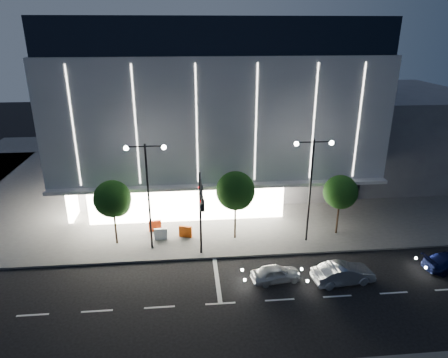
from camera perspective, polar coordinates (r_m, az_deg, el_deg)
ground at (r=28.82m, az=-4.90°, el=-15.70°), size 160.00×160.00×0.00m
sidewalk_museum at (r=50.41m, az=0.38°, el=1.02°), size 70.00×40.00×0.15m
museum at (r=46.27m, az=-1.91°, el=11.01°), size 30.00×25.80×18.00m
annex_building at (r=55.15m, az=22.81°, el=6.46°), size 16.00×20.00×10.00m
traffic_mast at (r=29.17m, az=-3.33°, el=-3.71°), size 0.33×5.89×7.07m
street_lamp_west at (r=31.42m, az=-10.87°, el=-0.39°), size 3.16×0.36×9.00m
street_lamp_east at (r=32.76m, az=12.37°, el=0.39°), size 3.16×0.36×9.00m
tree_left at (r=33.49m, az=-15.58°, el=-3.00°), size 3.02×3.02×5.72m
tree_mid at (r=33.03m, az=1.69°, el=-1.97°), size 3.25×3.25×6.15m
tree_right at (r=35.40m, az=16.31°, el=-2.03°), size 2.91×2.91×5.51m
car_lead at (r=29.61m, az=7.42°, el=-13.25°), size 3.76×1.93×1.22m
car_second at (r=30.37m, az=16.64°, el=-12.81°), size 4.61×2.07×1.47m
barrier_a at (r=36.18m, az=-9.81°, el=-6.60°), size 1.12×0.35×1.00m
barrier_c at (r=34.87m, az=-5.53°, el=-7.49°), size 1.13×0.54×1.00m
barrier_d at (r=34.75m, az=-9.01°, el=-7.76°), size 1.10×0.27×1.00m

